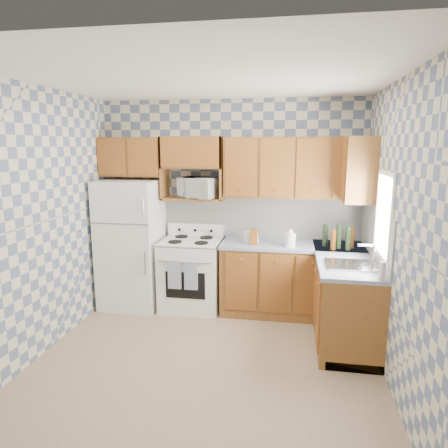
{
  "coord_description": "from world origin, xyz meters",
  "views": [
    {
      "loc": [
        0.78,
        -3.59,
        2.12
      ],
      "look_at": [
        0.05,
        0.75,
        1.25
      ],
      "focal_mm": 32.0,
      "sensor_mm": 36.0,
      "label": 1
    }
  ],
  "objects": [
    {
      "name": "refrigerator",
      "position": [
        -1.27,
        1.25,
        0.84
      ],
      "size": [
        0.75,
        0.7,
        1.68
      ],
      "primitive_type": "cube",
      "color": "white",
      "rests_on": "floor"
    },
    {
      "name": "bottle_0",
      "position": [
        1.36,
        1.16,
        1.06
      ],
      "size": [
        0.06,
        0.06,
        0.29
      ],
      "primitive_type": "cylinder",
      "color": "black",
      "rests_on": "countertop_back"
    },
    {
      "name": "dish_towel_right",
      "position": [
        -0.39,
        0.93,
        0.55
      ],
      "size": [
        0.17,
        0.02,
        0.35
      ],
      "primitive_type": "cube",
      "color": "navy",
      "rests_on": "stove_body"
    },
    {
      "name": "sink",
      "position": [
        1.4,
        0.45,
        0.93
      ],
      "size": [
        0.48,
        0.4,
        0.03
      ],
      "primitive_type": "cube",
      "color": "#B7B7BC",
      "rests_on": "countertop_right"
    },
    {
      "name": "stove_body",
      "position": [
        -0.47,
        1.28,
        0.45
      ],
      "size": [
        0.76,
        0.65,
        0.9
      ],
      "primitive_type": "cube",
      "color": "white",
      "rests_on": "floor"
    },
    {
      "name": "upper_cabinets_fridge",
      "position": [
        -1.29,
        1.44,
        1.97
      ],
      "size": [
        0.82,
        0.33,
        0.5
      ],
      "primitive_type": "cube",
      "color": "brown",
      "rests_on": "back_wall"
    },
    {
      "name": "microwave_shelf",
      "position": [
        -0.47,
        1.44,
        1.44
      ],
      "size": [
        0.8,
        0.33,
        0.03
      ],
      "primitive_type": "cube",
      "color": "brown",
      "rests_on": "back_wall"
    },
    {
      "name": "food_containers",
      "position": [
        0.3,
        1.3,
        0.99
      ],
      "size": [
        0.2,
        0.2,
        0.13
      ],
      "primitive_type": null,
      "color": "beige",
      "rests_on": "countertop_back"
    },
    {
      "name": "cooktop",
      "position": [
        -0.47,
        1.28,
        0.91
      ],
      "size": [
        0.76,
        0.65,
        0.02
      ],
      "primitive_type": "cube",
      "color": "silver",
      "rests_on": "stove_body"
    },
    {
      "name": "dish_towel_left",
      "position": [
        -0.6,
        0.93,
        0.55
      ],
      "size": [
        0.17,
        0.02,
        0.35
      ],
      "primitive_type": "cube",
      "color": "navy",
      "rests_on": "stove_body"
    },
    {
      "name": "countertop_back",
      "position": [
        0.82,
        1.3,
        0.9
      ],
      "size": [
        1.77,
        0.63,
        0.04
      ],
      "primitive_type": "cube",
      "color": "slate",
      "rests_on": "base_cabinets_back"
    },
    {
      "name": "microwave",
      "position": [
        -0.39,
        1.41,
        1.58
      ],
      "size": [
        0.56,
        0.47,
        0.27
      ],
      "primitive_type": "imported",
      "rotation": [
        0.0,
        0.0,
        -0.34
      ],
      "color": "white",
      "rests_on": "microwave_shelf"
    },
    {
      "name": "backsplash_right",
      "position": [
        1.69,
        0.8,
        1.2
      ],
      "size": [
        0.02,
        1.6,
        0.56
      ],
      "primitive_type": "cube",
      "color": "white",
      "rests_on": "right_wall"
    },
    {
      "name": "soap_bottle",
      "position": [
        1.62,
        0.05,
        1.01
      ],
      "size": [
        0.06,
        0.06,
        0.17
      ],
      "primitive_type": "cylinder",
      "color": "beige",
      "rests_on": "countertop_right"
    },
    {
      "name": "base_cabinets_back",
      "position": [
        0.82,
        1.3,
        0.44
      ],
      "size": [
        1.75,
        0.6,
        0.88
      ],
      "primitive_type": "cube",
      "color": "brown",
      "rests_on": "floor"
    },
    {
      "name": "backsplash_back",
      "position": [
        0.4,
        1.59,
        1.2
      ],
      "size": [
        2.6,
        0.02,
        0.56
      ],
      "primitive_type": "cube",
      "color": "white",
      "rests_on": "back_wall"
    },
    {
      "name": "upper_cabinets_back",
      "position": [
        0.82,
        1.44,
        1.85
      ],
      "size": [
        1.75,
        0.33,
        0.74
      ],
      "primitive_type": "cube",
      "color": "brown",
      "rests_on": "back_wall"
    },
    {
      "name": "upper_cabinets_right",
      "position": [
        1.53,
        1.25,
        1.85
      ],
      "size": [
        0.33,
        0.7,
        0.74
      ],
      "primitive_type": "cube",
      "color": "brown",
      "rests_on": "right_wall"
    },
    {
      "name": "floor",
      "position": [
        0.0,
        0.0,
        0.0
      ],
      "size": [
        3.4,
        3.4,
        0.0
      ],
      "primitive_type": "plane",
      "color": "#836B50",
      "rests_on": "ground"
    },
    {
      "name": "backguard",
      "position": [
        -0.47,
        1.55,
        1.0
      ],
      "size": [
        0.76,
        0.08,
        0.17
      ],
      "primitive_type": "cube",
      "color": "white",
      "rests_on": "cooktop"
    },
    {
      "name": "bottle_3",
      "position": [
        1.29,
        1.08,
        1.04
      ],
      "size": [
        0.06,
        0.06,
        0.23
      ],
      "primitive_type": "cylinder",
      "color": "#4C260B",
      "rests_on": "countertop_back"
    },
    {
      "name": "countertop_right",
      "position": [
        1.4,
        0.8,
        0.9
      ],
      "size": [
        0.63,
        1.6,
        0.04
      ],
      "primitive_type": "cube",
      "color": "slate",
      "rests_on": "base_cabinets_right"
    },
    {
      "name": "bottle_2",
      "position": [
        1.51,
        1.2,
        1.04
      ],
      "size": [
        0.06,
        0.06,
        0.25
      ],
      "primitive_type": "cylinder",
      "color": "#4C260B",
      "rests_on": "countertop_back"
    },
    {
      "name": "base_cabinets_right",
      "position": [
        1.4,
        0.8,
        0.44
      ],
      "size": [
        0.6,
        1.6,
        0.88
      ],
      "primitive_type": "cube",
      "color": "brown",
      "rests_on": "floor"
    },
    {
      "name": "knife_block",
      "position": [
        0.35,
        1.17,
        1.02
      ],
      "size": [
        0.1,
        0.1,
        0.2
      ],
      "primitive_type": "cube",
      "rotation": [
        0.0,
        0.0,
        0.15
      ],
      "color": "brown",
      "rests_on": "countertop_back"
    },
    {
      "name": "right_wall",
      "position": [
        1.7,
        0.0,
        1.35
      ],
      "size": [
        0.02,
        3.2,
        2.7
      ],
      "primitive_type": "cube",
      "color": "slate",
      "rests_on": "ground"
    },
    {
      "name": "electric_kettle",
      "position": [
        0.79,
        1.14,
        1.0
      ],
      "size": [
        0.13,
        0.13,
        0.17
      ],
      "primitive_type": "cylinder",
      "color": "white",
      "rests_on": "countertop_back"
    },
    {
      "name": "window",
      "position": [
        1.69,
        0.45,
        1.45
      ],
      "size": [
        0.02,
        0.66,
        0.86
      ],
      "primitive_type": "cube",
      "color": "silver",
      "rests_on": "right_wall"
    },
    {
      "name": "back_wall",
      "position": [
        0.0,
        1.6,
        1.35
      ],
      "size": [
        3.4,
        0.02,
        2.7
      ],
      "primitive_type": "cube",
      "color": "slate",
      "rests_on": "ground"
    },
    {
      "name": "bottle_4",
      "position": [
        1.21,
        1.22,
        1.05
      ],
      "size": [
        0.06,
        0.06,
        0.26
      ],
      "primitive_type": "cylinder",
      "color": "black",
      "rests_on": "countertop_back"
    },
    {
      "name": "bottle_1",
      "position": [
        1.46,
        1.1,
        1.05
      ],
      "size": [
        0.06,
        0.06,
        0.27
      ],
      "primitive_type": "cylinder",
      "color": "black",
      "rests_on": "countertop_back"
    }
  ]
}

